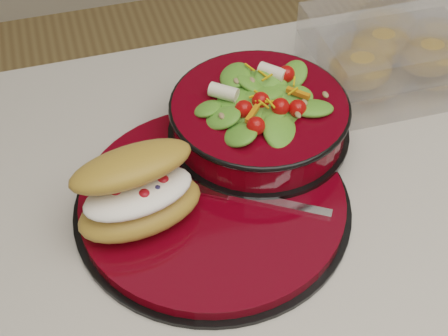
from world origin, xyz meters
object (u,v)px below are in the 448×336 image
object	(u,v)px
pastry_box	(396,53)
fork	(259,199)
salad_bowl	(259,112)
croissant	(137,191)
dinner_plate	(213,201)

from	to	relation	value
pastry_box	fork	bearing A→B (deg)	-144.22
salad_bowl	croissant	bearing A→B (deg)	-151.96
salad_bowl	fork	xyz separation A→B (m)	(-0.04, -0.11, -0.03)
fork	pastry_box	xyz separation A→B (m)	(0.27, 0.18, 0.02)
croissant	fork	distance (m)	0.14
pastry_box	salad_bowl	bearing A→B (deg)	-160.57
croissant	dinner_plate	bearing A→B (deg)	-7.00
croissant	pastry_box	distance (m)	0.43
dinner_plate	croissant	size ratio (longest dim) A/B	2.13
dinner_plate	croissant	bearing A→B (deg)	-176.97
salad_bowl	fork	world-z (taller)	salad_bowl
salad_bowl	pastry_box	xyz separation A→B (m)	(0.23, 0.08, -0.01)
fork	pastry_box	world-z (taller)	pastry_box
dinner_plate	fork	distance (m)	0.05
fork	pastry_box	size ratio (longest dim) A/B	0.58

